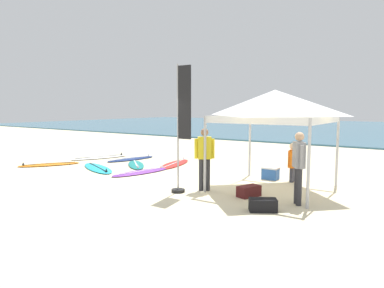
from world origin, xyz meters
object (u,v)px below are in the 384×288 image
at_px(person_grey, 299,163).
at_px(person_orange, 293,161).
at_px(surfboard_teal, 136,165).
at_px(gear_bag_near_tent, 249,191).
at_px(surfboard_red, 175,164).
at_px(banner_flag, 181,134).
at_px(surfboard_navy, 131,159).
at_px(surfboard_orange, 49,164).
at_px(surfboard_white, 100,157).
at_px(canopy_tent, 275,103).
at_px(surfboard_cyan, 98,168).
at_px(person_yellow, 204,155).
at_px(cooler_box, 270,173).
at_px(gear_bag_by_pole, 263,205).
at_px(surfboard_purple, 141,172).

xyz_separation_m(person_grey, person_orange, (-0.96, 2.40, -0.33)).
relative_size(surfboard_teal, gear_bag_near_tent, 3.32).
relative_size(surfboard_red, banner_flag, 0.75).
relative_size(surfboard_navy, surfboard_orange, 1.06).
height_order(surfboard_white, surfboard_red, same).
height_order(surfboard_orange, surfboard_teal, same).
xyz_separation_m(person_grey, banner_flag, (-2.92, -0.65, 0.59)).
relative_size(surfboard_navy, gear_bag_near_tent, 3.99).
bearing_deg(surfboard_orange, surfboard_teal, 33.74).
xyz_separation_m(canopy_tent, surfboard_teal, (-5.87, 0.64, -2.35)).
xyz_separation_m(surfboard_cyan, person_yellow, (5.04, -0.55, 0.95)).
height_order(person_yellow, person_grey, same).
xyz_separation_m(surfboard_navy, surfboard_orange, (-1.60, -2.89, 0.00)).
xyz_separation_m(surfboard_navy, person_grey, (8.19, -2.80, 0.95)).
bearing_deg(surfboard_orange, gear_bag_near_tent, 0.69).
height_order(surfboard_teal, person_orange, person_orange).
relative_size(person_orange, cooler_box, 2.40).
xyz_separation_m(surfboard_cyan, surfboard_teal, (0.64, 1.35, 0.00)).
distance_m(surfboard_orange, person_orange, 9.21).
bearing_deg(surfboard_cyan, banner_flag, -13.28).
relative_size(surfboard_red, gear_bag_by_pole, 4.25).
relative_size(person_yellow, cooler_box, 3.42).
distance_m(gear_bag_by_pole, cooler_box, 3.53).
bearing_deg(person_yellow, surfboard_white, 161.19).
bearing_deg(surfboard_red, surfboard_cyan, -126.59).
distance_m(person_yellow, person_grey, 2.55).
bearing_deg(gear_bag_near_tent, surfboard_white, 164.55).
bearing_deg(canopy_tent, surfboard_white, 172.27).
height_order(surfboard_white, person_yellow, person_yellow).
bearing_deg(surfboard_white, canopy_tent, -7.73).
height_order(surfboard_cyan, surfboard_navy, same).
xyz_separation_m(surfboard_cyan, surfboard_red, (1.76, 2.37, 0.00)).
height_order(surfboard_red, surfboard_navy, same).
bearing_deg(person_grey, surfboard_navy, 161.15).
xyz_separation_m(surfboard_white, surfboard_orange, (-0.12, -2.43, 0.00)).
relative_size(surfboard_purple, person_grey, 1.41).
bearing_deg(gear_bag_by_pole, surfboard_cyan, 168.75).
bearing_deg(person_orange, surfboard_cyan, -163.61).
distance_m(surfboard_white, person_orange, 8.75).
xyz_separation_m(canopy_tent, surfboard_orange, (-8.71, -1.26, -2.35)).
bearing_deg(gear_bag_near_tent, surfboard_orange, -179.31).
height_order(surfboard_orange, gear_bag_near_tent, gear_bag_near_tent).
distance_m(surfboard_white, gear_bag_near_tent, 8.74).
bearing_deg(surfboard_cyan, person_grey, -3.40).
bearing_deg(surfboard_navy, surfboard_orange, -118.99).
distance_m(surfboard_red, surfboard_teal, 1.51).
bearing_deg(surfboard_purple, surfboard_red, 92.69).
distance_m(canopy_tent, surfboard_white, 8.99).
xyz_separation_m(surfboard_red, banner_flag, (2.91, -3.47, 1.54)).
height_order(surfboard_cyan, person_grey, person_grey).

